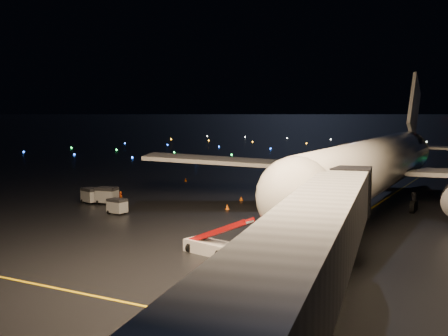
# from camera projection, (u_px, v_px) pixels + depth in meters

# --- Properties ---
(lane_centre) EXTENTS (0.25, 80.00, 0.02)m
(lane_centre) POSITION_uv_depth(u_px,v_px,m) (344.00, 226.00, 50.07)
(lane_centre) COLOR gold
(lane_centre) RESTS_ON ground
(airliner) EXTENTS (55.12, 52.45, 15.39)m
(airliner) POSITION_uv_depth(u_px,v_px,m) (381.00, 135.00, 59.29)
(airliner) COLOR silver
(airliner) RESTS_ON ground
(pushback_tug) EXTENTS (4.58, 2.57, 2.13)m
(pushback_tug) POSITION_uv_depth(u_px,v_px,m) (239.00, 290.00, 29.22)
(pushback_tug) COLOR silver
(pushback_tug) RESTS_ON ground
(belt_loader) EXTENTS (6.22, 2.99, 2.91)m
(belt_loader) POSITION_uv_depth(u_px,v_px,m) (211.00, 234.00, 40.53)
(belt_loader) COLOR silver
(belt_loader) RESTS_ON ground
(crew_c) EXTENTS (0.92, 0.96, 1.61)m
(crew_c) POSITION_uv_depth(u_px,v_px,m) (121.00, 199.00, 60.47)
(crew_c) COLOR orange
(crew_c) RESTS_ON ground
(safety_cone_0) EXTENTS (0.63, 0.63, 0.54)m
(safety_cone_0) POSITION_uv_depth(u_px,v_px,m) (227.00, 207.00, 58.50)
(safety_cone_0) COLOR orange
(safety_cone_0) RESTS_ON ground
(safety_cone_1) EXTENTS (0.51, 0.51, 0.45)m
(safety_cone_1) POSITION_uv_depth(u_px,v_px,m) (312.00, 200.00, 63.33)
(safety_cone_1) COLOR orange
(safety_cone_1) RESTS_ON ground
(safety_cone_2) EXTENTS (0.49, 0.49, 0.50)m
(safety_cone_2) POSITION_uv_depth(u_px,v_px,m) (241.00, 198.00, 64.04)
(safety_cone_2) COLOR orange
(safety_cone_2) RESTS_ON ground
(safety_cone_3) EXTENTS (0.42, 0.42, 0.46)m
(safety_cone_3) POSITION_uv_depth(u_px,v_px,m) (186.00, 180.00, 81.19)
(safety_cone_3) COLOR orange
(safety_cone_3) RESTS_ON ground
(taxiway_lights) EXTENTS (164.00, 92.00, 0.36)m
(taxiway_lights) POSITION_uv_depth(u_px,v_px,m) (402.00, 151.00, 135.47)
(taxiway_lights) COLOR black
(taxiway_lights) RESTS_ON ground
(baggage_cart_0) EXTENTS (1.95, 1.47, 1.54)m
(baggage_cart_0) POSITION_uv_depth(u_px,v_px,m) (117.00, 206.00, 55.85)
(baggage_cart_0) COLOR gray
(baggage_cart_0) RESTS_ON ground
(baggage_cart_1) EXTENTS (2.41, 1.88, 1.86)m
(baggage_cart_1) POSITION_uv_depth(u_px,v_px,m) (107.00, 196.00, 61.71)
(baggage_cart_1) COLOR gray
(baggage_cart_1) RESTS_ON ground
(baggage_cart_2) EXTENTS (2.29, 1.89, 1.68)m
(baggage_cart_2) POSITION_uv_depth(u_px,v_px,m) (91.00, 196.00, 62.28)
(baggage_cart_2) COLOR gray
(baggage_cart_2) RESTS_ON ground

